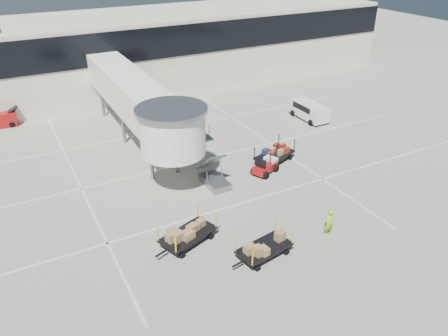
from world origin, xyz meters
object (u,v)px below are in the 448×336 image
Objects in this scene: baggage_tug at (265,167)px; suitcase_cart at (274,155)px; box_cart_far at (189,233)px; minivan at (308,109)px; ground_worker at (330,223)px; box_cart_near at (262,248)px.

suitcase_cart is at bearing 12.83° from baggage_tug.
suitcase_cart reaches higher than box_cart_far.
box_cart_far is 21.72m from minivan.
box_cart_far is (-8.51, -4.94, 0.12)m from baggage_tug.
suitcase_cart reaches higher than baggage_tug.
ground_worker is (-2.33, -9.41, 0.30)m from suitcase_cart.
box_cart_near is 2.23× the size of ground_worker.
box_cart_near is 4.62m from ground_worker.
minivan is (18.04, 12.08, 0.33)m from box_cart_far.
baggage_tug is 11.92m from minivan.
box_cart_near reaches higher than baggage_tug.
ground_worker reaches higher than box_cart_near.
box_cart_far is at bearing -168.87° from suitcase_cart.
ground_worker is (7.69, -3.31, 0.25)m from box_cart_far.
suitcase_cart is 1.01× the size of box_cart_far.
box_cart_near is 4.39m from box_cart_far.
box_cart_near is at bearing -134.80° from minivan.
baggage_tug is at bearing -143.42° from minivan.
box_cart_near is at bearing -64.83° from box_cart_far.
ground_worker is at bearing -120.22° from baggage_tug.
minivan reaches higher than box_cart_far.
minivan is (8.02, 5.99, 0.39)m from suitcase_cart.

